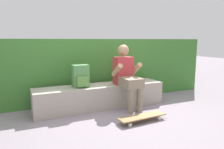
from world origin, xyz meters
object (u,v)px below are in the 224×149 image
at_px(person_skater, 127,75).
at_px(backpack_on_bench, 81,76).
at_px(skateboard_near_person, 142,117).
at_px(bench_main, 101,96).

bearing_deg(person_skater, backpack_on_bench, 165.53).
height_order(skateboard_near_person, backpack_on_bench, backpack_on_bench).
relative_size(bench_main, skateboard_near_person, 3.03).
distance_m(bench_main, backpack_on_bench, 0.56).
bearing_deg(person_skater, bench_main, 152.85).
distance_m(skateboard_near_person, backpack_on_bench, 1.30).
relative_size(bench_main, backpack_on_bench, 6.14).
xyz_separation_m(person_skater, backpack_on_bench, (-0.82, 0.21, -0.01)).
xyz_separation_m(bench_main, backpack_on_bench, (-0.39, -0.01, 0.41)).
bearing_deg(skateboard_near_person, bench_main, 108.80).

